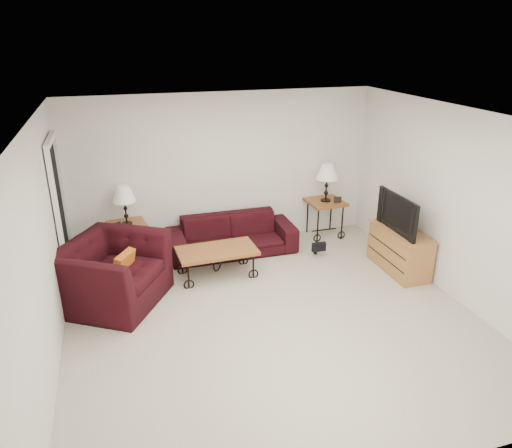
{
  "coord_description": "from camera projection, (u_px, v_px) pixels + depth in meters",
  "views": [
    {
      "loc": [
        -1.7,
        -4.88,
        3.35
      ],
      "look_at": [
        0.0,
        0.7,
        1.0
      ],
      "focal_mm": 33.58,
      "sensor_mm": 36.0,
      "label": 1
    }
  ],
  "objects": [
    {
      "name": "sofa",
      "position": [
        232.0,
        235.0,
        7.72
      ],
      "size": [
        2.03,
        0.79,
        0.59
      ],
      "primitive_type": "imported",
      "color": "black",
      "rests_on": "ground"
    },
    {
      "name": "backpack",
      "position": [
        316.0,
        242.0,
        7.66
      ],
      "size": [
        0.36,
        0.28,
        0.45
      ],
      "primitive_type": "ellipsoid",
      "rotation": [
        0.0,
        0.0,
        0.04
      ],
      "color": "black",
      "rests_on": "ground"
    },
    {
      "name": "armchair",
      "position": [
        113.0,
        273.0,
        6.24
      ],
      "size": [
        1.67,
        1.72,
        0.85
      ],
      "primitive_type": "imported",
      "rotation": [
        0.0,
        0.0,
        1.01
      ],
      "color": "black",
      "rests_on": "ground"
    },
    {
      "name": "photo_frame_right",
      "position": [
        338.0,
        200.0,
        8.1
      ],
      "size": [
        0.13,
        0.04,
        0.11
      ],
      "primitive_type": "cube",
      "rotation": [
        0.0,
        0.0,
        -0.16
      ],
      "color": "black",
      "rests_on": "side_table_right"
    },
    {
      "name": "lamp_right",
      "position": [
        327.0,
        183.0,
        8.09
      ],
      "size": [
        0.39,
        0.39,
        0.65
      ],
      "primitive_type": null,
      "rotation": [
        0.0,
        0.0,
        0.05
      ],
      "color": "black",
      "rests_on": "side_table_right"
    },
    {
      "name": "wall_front",
      "position": [
        389.0,
        354.0,
        3.36
      ],
      "size": [
        5.0,
        0.02,
        2.5
      ],
      "primitive_type": "cube",
      "color": "white",
      "rests_on": "ground"
    },
    {
      "name": "side_table_left",
      "position": [
        129.0,
        242.0,
        7.44
      ],
      "size": [
        0.64,
        0.64,
        0.61
      ],
      "primitive_type": "cube",
      "rotation": [
        0.0,
        0.0,
        0.16
      ],
      "color": "#946125",
      "rests_on": "ground"
    },
    {
      "name": "wall_right",
      "position": [
        454.0,
        205.0,
        6.25
      ],
      "size": [
        0.02,
        5.0,
        2.5
      ],
      "primitive_type": "cube",
      "color": "white",
      "rests_on": "ground"
    },
    {
      "name": "coffee_table",
      "position": [
        217.0,
        263.0,
        6.99
      ],
      "size": [
        1.16,
        0.66,
        0.43
      ],
      "primitive_type": "cube",
      "rotation": [
        0.0,
        0.0,
        0.04
      ],
      "color": "#946125",
      "rests_on": "ground"
    },
    {
      "name": "throw_pillow",
      "position": [
        124.0,
        266.0,
        6.2
      ],
      "size": [
        0.29,
        0.38,
        0.39
      ],
      "primitive_type": "cube",
      "rotation": [
        0.0,
        0.0,
        1.01
      ],
      "color": "#BE6018",
      "rests_on": "armchair"
    },
    {
      "name": "wall_left",
      "position": [
        43.0,
        252.0,
        4.9
      ],
      "size": [
        0.02,
        5.0,
        2.5
      ],
      "primitive_type": "cube",
      "color": "white",
      "rests_on": "ground"
    },
    {
      "name": "side_table_right",
      "position": [
        325.0,
        218.0,
        8.33
      ],
      "size": [
        0.63,
        0.63,
        0.65
      ],
      "primitive_type": "cube",
      "rotation": [
        0.0,
        0.0,
        0.05
      ],
      "color": "#946125",
      "rests_on": "ground"
    },
    {
      "name": "ceiling",
      "position": [
        275.0,
        117.0,
        5.1
      ],
      "size": [
        5.0,
        5.0,
        0.0
      ],
      "primitive_type": "plane",
      "color": "white",
      "rests_on": "wall_back"
    },
    {
      "name": "tv_stand",
      "position": [
        399.0,
        250.0,
        7.13
      ],
      "size": [
        0.45,
        1.07,
        0.64
      ],
      "primitive_type": "cube",
      "color": "#BC6F45",
      "rests_on": "ground"
    },
    {
      "name": "wall_back",
      "position": [
        224.0,
        170.0,
        7.79
      ],
      "size": [
        5.0,
        0.02,
        2.5
      ],
      "primitive_type": "cube",
      "color": "white",
      "rests_on": "ground"
    },
    {
      "name": "television",
      "position": [
        403.0,
        213.0,
        6.9
      ],
      "size": [
        0.13,
        0.96,
        0.55
      ],
      "primitive_type": "imported",
      "rotation": [
        0.0,
        0.0,
        -1.57
      ],
      "color": "black",
      "rests_on": "tv_stand"
    },
    {
      "name": "ground",
      "position": [
        272.0,
        317.0,
        6.04
      ],
      "size": [
        5.0,
        5.0,
        0.0
      ],
      "primitive_type": "plane",
      "color": "#BAB49F",
      "rests_on": "ground"
    },
    {
      "name": "doorway",
      "position": [
        61.0,
        217.0,
        6.46
      ],
      "size": [
        0.08,
        0.94,
        2.04
      ],
      "primitive_type": "cube",
      "color": "black",
      "rests_on": "ground"
    },
    {
      "name": "lamp_left",
      "position": [
        125.0,
        205.0,
        7.21
      ],
      "size": [
        0.4,
        0.4,
        0.61
      ],
      "primitive_type": null,
      "rotation": [
        0.0,
        0.0,
        0.16
      ],
      "color": "black",
      "rests_on": "side_table_left"
    },
    {
      "name": "photo_frame_left",
      "position": [
        117.0,
        226.0,
        7.14
      ],
      "size": [
        0.12,
        0.06,
        0.1
      ],
      "primitive_type": "cube",
      "rotation": [
        0.0,
        0.0,
        0.34
      ],
      "color": "black",
      "rests_on": "side_table_left"
    }
  ]
}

